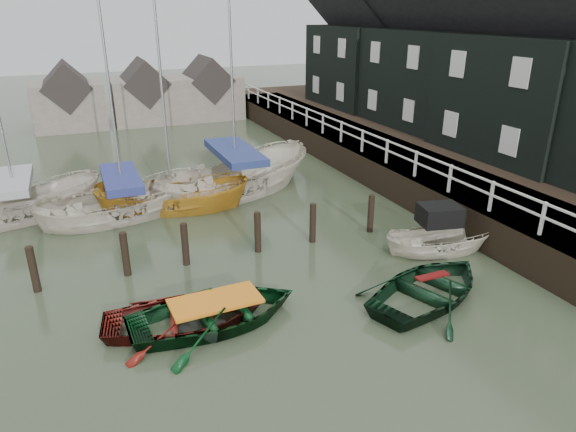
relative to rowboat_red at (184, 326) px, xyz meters
name	(u,v)px	position (x,y,z in m)	size (l,w,h in m)	color
ground	(254,303)	(2.00, 0.38, 0.00)	(120.00, 120.00, 0.00)	#2E3924
pier	(366,154)	(11.48, 10.38, 0.71)	(3.04, 32.00, 2.70)	black
land_strip	(453,157)	(17.00, 10.38, 0.00)	(14.00, 38.00, 1.50)	black
quay_houses	(485,50)	(16.99, 9.04, 5.68)	(6.52, 28.14, 10.01)	black
mooring_pilings	(188,250)	(0.89, 3.38, 0.50)	(13.72, 0.22, 1.80)	black
far_sheds	(142,96)	(2.83, 26.38, 1.86)	(14.00, 4.08, 4.39)	#665B51
rowboat_red	(184,326)	(0.00, 0.00, 0.00)	(2.83, 3.96, 0.82)	#55110C
rowboat_green	(217,323)	(0.80, -0.17, 0.00)	(3.14, 4.40, 0.91)	black
rowboat_dkgreen	(429,298)	(6.63, -1.27, 0.00)	(3.08, 4.31, 0.89)	black
motorboat	(439,248)	(8.80, 1.09, 0.12)	(4.05, 2.21, 2.29)	beige
sailboat_a	(20,217)	(-4.31, 9.71, 0.06)	(6.81, 3.88, 10.59)	#B9AE9E
sailboat_b	(125,214)	(-0.51, 8.44, 0.06)	(6.92, 3.69, 11.31)	beige
sailboat_c	(173,208)	(1.35, 8.53, 0.01)	(6.63, 4.28, 10.95)	#C08524
sailboat_d	(236,191)	(4.33, 9.40, 0.06)	(8.51, 5.58, 13.54)	beige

